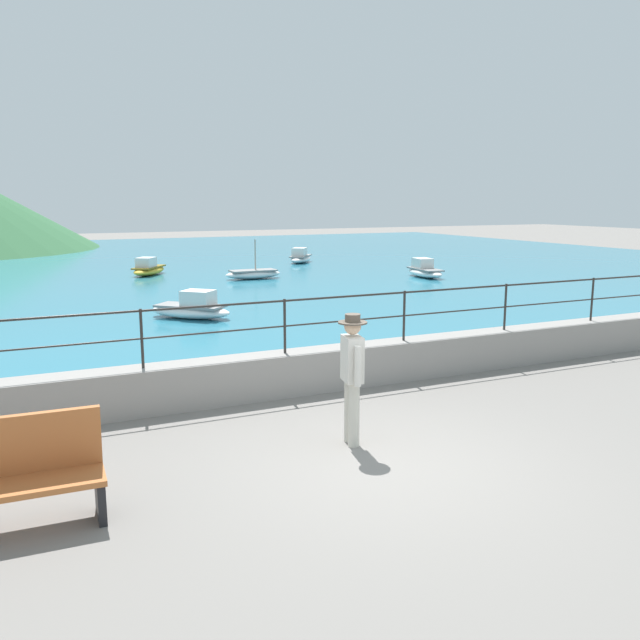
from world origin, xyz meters
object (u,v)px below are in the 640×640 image
Objects in this scene: boat_1 at (425,271)px; person_walking at (352,372)px; boat_2 at (148,269)px; boat_5 at (192,308)px; bench_main at (12,475)px; boat_4 at (300,257)px; boat_3 at (253,274)px.

person_walking is at bearing -126.99° from boat_1.
boat_5 is (-0.86, -10.82, 0.00)m from boat_2.
bench_main is 11.25m from boat_5.
boat_1 and boat_4 have the same top height.
boat_4 is at bearing 68.18° from person_walking.
boat_1 is 1.04× the size of boat_5.
boat_2 is 4.74m from boat_3.
boat_2 is at bearing 76.12° from bench_main.
boat_2 is (-10.15, 5.54, 0.00)m from boat_1.
boat_2 is at bearing 86.71° from person_walking.
boat_4 is at bearing 56.08° from boat_5.
boat_2 is at bearing 151.38° from boat_1.
boat_3 reaches higher than boat_2.
bench_main is 20.10m from boat_3.
boat_1 is 7.02m from boat_3.
bench_main is 4.11m from person_walking.
bench_main is 0.74× the size of boat_3.
boat_4 is 1.04× the size of boat_5.
person_walking is 20.64m from boat_2.
person_walking reaches higher than boat_4.
boat_4 is at bearing 60.66° from bench_main.
boat_2 and boat_4 have the same top height.
boat_2 is 1.04× the size of boat_3.
person_walking reaches higher than boat_2.
boat_3 reaches higher than bench_main.
bench_main reaches higher than boat_5.
boat_3 is (3.57, -3.12, -0.07)m from boat_2.
person_walking is 0.73× the size of boat_2.
boat_5 is at bearing -123.92° from boat_4.
person_walking is 9.80m from boat_5.
bench_main reaches higher than boat_4.
boat_1 and boat_2 have the same top height.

